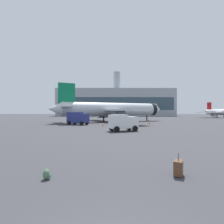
# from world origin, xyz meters

# --- Properties ---
(airplane_at_gate) EXTENTS (33.77, 31.04, 10.50)m
(airplane_at_gate) POSITION_xyz_m (0.75, 50.53, 3.66)
(airplane_at_gate) COLOR silver
(airplane_at_gate) RESTS_ON ground
(airplane_taxiing) EXTENTS (23.65, 26.17, 7.68)m
(airplane_taxiing) POSITION_xyz_m (52.41, 81.89, 2.67)
(airplane_taxiing) COLOR white
(airplane_taxiing) RESTS_ON ground
(service_truck) EXTENTS (5.28, 4.00, 2.90)m
(service_truck) POSITION_xyz_m (-7.44, 39.42, 1.61)
(service_truck) COLOR navy
(service_truck) RESTS_ON ground
(cargo_van) EXTENTS (4.82, 3.55, 2.60)m
(cargo_van) POSITION_xyz_m (2.05, 25.67, 1.45)
(cargo_van) COLOR white
(cargo_van) RESTS_ON ground
(safety_cone_near) EXTENTS (0.44, 0.44, 0.67)m
(safety_cone_near) POSITION_xyz_m (-1.49, 35.08, 0.33)
(safety_cone_near) COLOR #F2590C
(safety_cone_near) RESTS_ON ground
(safety_cone_mid) EXTENTS (0.44, 0.44, 0.66)m
(safety_cone_mid) POSITION_xyz_m (-2.38, 54.22, 0.32)
(safety_cone_mid) COLOR #F2590C
(safety_cone_mid) RESTS_ON ground
(safety_cone_far) EXTENTS (0.44, 0.44, 0.78)m
(safety_cone_far) POSITION_xyz_m (12.42, 55.99, 0.38)
(safety_cone_far) COLOR #F2590C
(safety_cone_far) RESTS_ON ground
(safety_cone_outer) EXTENTS (0.44, 0.44, 0.70)m
(safety_cone_outer) POSITION_xyz_m (9.49, 41.04, 0.34)
(safety_cone_outer) COLOR #F2590C
(safety_cone_outer) RESTS_ON ground
(rolling_suitcase) EXTENTS (0.64, 0.75, 1.10)m
(rolling_suitcase) POSITION_xyz_m (3.35, 5.55, 0.39)
(rolling_suitcase) COLOR brown
(rolling_suitcase) RESTS_ON ground
(traveller_backpack) EXTENTS (0.36, 0.40, 0.48)m
(traveller_backpack) POSITION_xyz_m (-2.94, 5.13, 0.23)
(traveller_backpack) COLOR #476B4C
(traveller_backpack) RESTS_ON ground
(terminal_building) EXTENTS (74.58, 21.93, 29.34)m
(terminal_building) POSITION_xyz_m (3.88, 120.40, 8.79)
(terminal_building) COLOR #9EA3AD
(terminal_building) RESTS_ON ground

